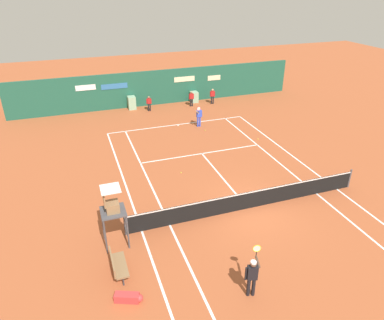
{
  "coord_description": "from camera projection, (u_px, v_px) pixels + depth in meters",
  "views": [
    {
      "loc": [
        -7.34,
        -12.62,
        10.12
      ],
      "look_at": [
        -1.41,
        4.31,
        0.8
      ],
      "focal_mm": 33.18,
      "sensor_mm": 36.0,
      "label": 1
    }
  ],
  "objects": [
    {
      "name": "equipment_bag",
      "position": [
        130.0,
        298.0,
        12.36
      ],
      "size": [
        0.99,
        0.61,
        0.32
      ],
      "color": "#DB3838",
      "rests_on": "ground_plane"
    },
    {
      "name": "tennis_ball_mid_court",
      "position": [
        205.0,
        130.0,
        26.11
      ],
      "size": [
        0.07,
        0.07,
        0.07
      ],
      "primitive_type": "sphere",
      "color": "#CCE033",
      "rests_on": "ground_plane"
    },
    {
      "name": "sponsor_back_wall",
      "position": [
        159.0,
        88.0,
        30.94
      ],
      "size": [
        25.0,
        1.02,
        2.98
      ],
      "color": "#1E5642",
      "rests_on": "ground_plane"
    },
    {
      "name": "umpire_chair",
      "position": [
        112.0,
        209.0,
        14.26
      ],
      "size": [
        1.0,
        1.0,
        2.77
      ],
      "rotation": [
        0.0,
        0.0,
        -1.57
      ],
      "color": "#47474C",
      "rests_on": "ground_plane"
    },
    {
      "name": "player_near_side",
      "position": [
        252.0,
        274.0,
        12.25
      ],
      "size": [
        0.76,
        0.65,
        1.81
      ],
      "rotation": [
        0.0,
        0.0,
        -0.28
      ],
      "color": "black",
      "rests_on": "ground_plane"
    },
    {
      "name": "ball_kid_left_post",
      "position": [
        149.0,
        103.0,
        29.61
      ],
      "size": [
        0.42,
        0.2,
        1.28
      ],
      "rotation": [
        0.0,
        0.0,
        2.99
      ],
      "color": "black",
      "rests_on": "ground_plane"
    },
    {
      "name": "tennis_ball_by_sideline",
      "position": [
        181.0,
        173.0,
        20.48
      ],
      "size": [
        0.07,
        0.07,
        0.07
      ],
      "primitive_type": "sphere",
      "color": "#CCE033",
      "rests_on": "ground_plane"
    },
    {
      "name": "tennis_ball_near_service_line",
      "position": [
        258.0,
        139.0,
        24.7
      ],
      "size": [
        0.07,
        0.07,
        0.07
      ],
      "primitive_type": "sphere",
      "color": "#CCE033",
      "rests_on": "ground_plane"
    },
    {
      "name": "ball_kid_right_post",
      "position": [
        212.0,
        95.0,
        31.27
      ],
      "size": [
        0.45,
        0.23,
        1.36
      ],
      "rotation": [
        0.0,
        0.0,
        2.95
      ],
      "color": "black",
      "rests_on": "ground_plane"
    },
    {
      "name": "ground_plane",
      "position": [
        243.0,
        202.0,
        17.87
      ],
      "size": [
        80.0,
        80.0,
        0.01
      ],
      "color": "#A8512D"
    },
    {
      "name": "player_bench",
      "position": [
        117.0,
        264.0,
        13.32
      ],
      "size": [
        0.54,
        1.39,
        0.88
      ],
      "rotation": [
        0.0,
        0.0,
        -1.57
      ],
      "color": "#38383D",
      "rests_on": "ground_plane"
    },
    {
      "name": "ball_kid_centre_post",
      "position": [
        191.0,
        98.0,
        30.7
      ],
      "size": [
        0.44,
        0.19,
        1.32
      ],
      "rotation": [
        0.0,
        0.0,
        3.06
      ],
      "color": "black",
      "rests_on": "ground_plane"
    },
    {
      "name": "player_on_baseline",
      "position": [
        199.0,
        115.0,
        26.42
      ],
      "size": [
        0.61,
        0.63,
        1.76
      ],
      "rotation": [
        0.0,
        0.0,
        3.14
      ],
      "color": "blue",
      "rests_on": "ground_plane"
    },
    {
      "name": "tennis_net",
      "position": [
        249.0,
        200.0,
        17.15
      ],
      "size": [
        12.1,
        0.1,
        1.07
      ],
      "color": "#4C4C51",
      "rests_on": "ground_plane"
    }
  ]
}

